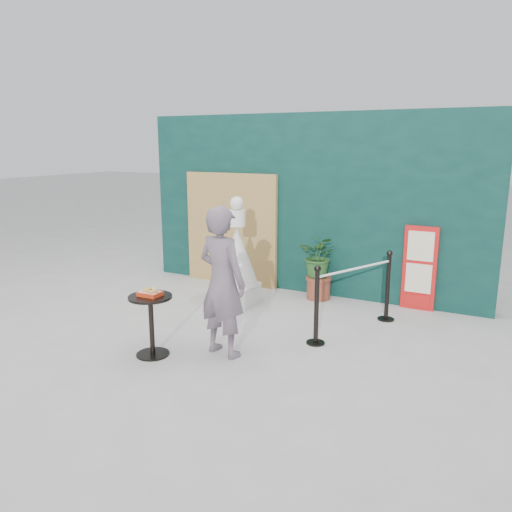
% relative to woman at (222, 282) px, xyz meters
% --- Properties ---
extents(ground, '(60.00, 60.00, 0.00)m').
position_rel_woman_xyz_m(ground, '(-0.09, -0.14, -0.91)').
color(ground, '#ADAAA5').
rests_on(ground, ground).
extents(back_wall, '(6.00, 0.30, 3.00)m').
position_rel_woman_xyz_m(back_wall, '(-0.09, 3.01, 0.59)').
color(back_wall, black).
rests_on(back_wall, ground).
extents(bamboo_fence, '(1.80, 0.08, 2.00)m').
position_rel_woman_xyz_m(bamboo_fence, '(-1.49, 2.80, 0.09)').
color(bamboo_fence, tan).
rests_on(bamboo_fence, ground).
extents(woman, '(0.74, 0.56, 1.82)m').
position_rel_woman_xyz_m(woman, '(0.00, 0.00, 0.00)').
color(woman, '#665763').
rests_on(woman, ground).
extents(menu_board, '(0.50, 0.07, 1.30)m').
position_rel_woman_xyz_m(menu_board, '(1.81, 2.81, -0.26)').
color(menu_board, red).
rests_on(menu_board, ground).
extents(statue, '(0.67, 0.67, 1.71)m').
position_rel_woman_xyz_m(statue, '(-0.81, 1.81, -0.21)').
color(statue, white).
rests_on(statue, ground).
extents(cafe_table, '(0.52, 0.52, 0.75)m').
position_rel_woman_xyz_m(cafe_table, '(-0.74, -0.43, -0.41)').
color(cafe_table, black).
rests_on(cafe_table, ground).
extents(food_basket, '(0.26, 0.19, 0.11)m').
position_rel_woman_xyz_m(food_basket, '(-0.74, -0.43, -0.12)').
color(food_basket, red).
rests_on(food_basket, cafe_table).
extents(planter, '(0.63, 0.55, 1.08)m').
position_rel_woman_xyz_m(planter, '(0.27, 2.62, -0.28)').
color(planter, brown).
rests_on(planter, ground).
extents(stanchion_barrier, '(0.84, 1.54, 1.03)m').
position_rel_woman_xyz_m(stanchion_barrier, '(1.20, 1.46, -0.41)').
color(stanchion_barrier, black).
rests_on(stanchion_barrier, ground).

